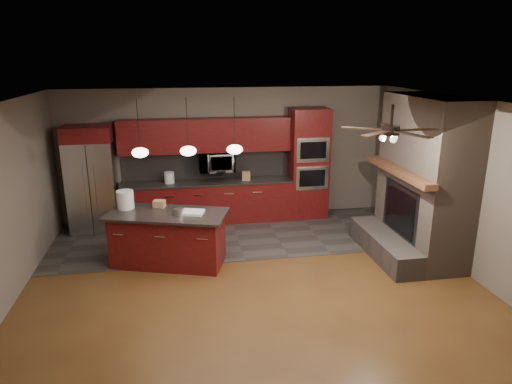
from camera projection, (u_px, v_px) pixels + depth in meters
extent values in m
plane|color=brown|center=(251.00, 277.00, 7.35)|extent=(7.00, 7.00, 0.00)
cube|color=white|center=(250.00, 101.00, 6.55)|extent=(7.00, 6.00, 0.02)
cube|color=#6F6458|center=(228.00, 154.00, 9.78)|extent=(7.00, 0.02, 2.80)
cube|color=#6F6458|center=(460.00, 184.00, 7.52)|extent=(0.02, 6.00, 2.80)
cube|color=#6F6458|center=(4.00, 207.00, 6.37)|extent=(0.02, 6.00, 2.80)
cube|color=#393633|center=(236.00, 235.00, 9.04)|extent=(7.00, 2.40, 0.01)
cube|color=brown|center=(425.00, 178.00, 7.83)|extent=(0.80, 2.00, 2.80)
cube|color=#504942|center=(384.00, 246.00, 8.07)|extent=(0.50, 2.00, 0.40)
cube|color=#2D2D30|center=(401.00, 211.00, 7.94)|extent=(0.05, 1.20, 0.95)
cube|color=black|center=(400.00, 211.00, 7.93)|extent=(0.02, 1.00, 0.75)
cube|color=brown|center=(398.00, 171.00, 7.71)|extent=(0.22, 2.10, 0.10)
cube|color=maroon|center=(209.00, 203.00, 9.69)|extent=(3.55, 0.60, 0.86)
cube|color=black|center=(208.00, 182.00, 9.57)|extent=(3.59, 0.64, 0.04)
cube|color=black|center=(206.00, 164.00, 9.74)|extent=(3.55, 0.03, 0.60)
cube|color=maroon|center=(206.00, 135.00, 9.41)|extent=(3.55, 0.35, 0.70)
cube|color=maroon|center=(308.00, 164.00, 9.84)|extent=(0.80, 0.60, 2.38)
cube|color=silver|center=(312.00, 178.00, 9.62)|extent=(0.70, 0.03, 0.52)
cube|color=black|center=(312.00, 178.00, 9.60)|extent=(0.55, 0.02, 0.35)
cube|color=silver|center=(313.00, 150.00, 9.44)|extent=(0.70, 0.03, 0.52)
cube|color=black|center=(313.00, 150.00, 9.43)|extent=(0.55, 0.02, 0.35)
imported|color=silver|center=(217.00, 162.00, 9.53)|extent=(0.73, 0.41, 0.50)
cube|color=silver|center=(93.00, 187.00, 9.10)|extent=(0.92, 0.72, 1.83)
cube|color=#2D2D30|center=(90.00, 192.00, 8.76)|extent=(0.02, 0.02, 1.81)
cube|color=silver|center=(84.00, 189.00, 8.72)|extent=(0.03, 0.03, 0.92)
cube|color=silver|center=(95.00, 189.00, 8.75)|extent=(0.03, 0.03, 0.92)
cube|color=maroon|center=(87.00, 134.00, 8.79)|extent=(0.92, 0.72, 0.30)
cube|color=maroon|center=(168.00, 240.00, 7.71)|extent=(1.96, 1.27, 0.88)
cube|color=black|center=(167.00, 214.00, 7.57)|extent=(2.15, 1.46, 0.04)
cylinder|color=white|center=(125.00, 200.00, 7.75)|extent=(0.36, 0.36, 0.31)
cylinder|color=#A9A9AE|center=(179.00, 212.00, 7.45)|extent=(0.18, 0.18, 0.11)
cube|color=white|center=(191.00, 212.00, 7.53)|extent=(0.49, 0.40, 0.04)
cube|color=tan|center=(159.00, 204.00, 7.84)|extent=(0.23, 0.19, 0.12)
cylinder|color=white|center=(169.00, 178.00, 9.40)|extent=(0.27, 0.27, 0.23)
cube|color=#A27853|center=(246.00, 176.00, 9.62)|extent=(0.18, 0.15, 0.19)
cylinder|color=black|center=(138.00, 124.00, 7.05)|extent=(0.01, 0.01, 0.78)
ellipsoid|color=white|center=(140.00, 153.00, 7.18)|extent=(0.26, 0.26, 0.16)
cylinder|color=black|center=(187.00, 123.00, 7.17)|extent=(0.01, 0.01, 0.78)
ellipsoid|color=white|center=(188.00, 151.00, 7.30)|extent=(0.26, 0.26, 0.16)
cylinder|color=black|center=(234.00, 122.00, 7.29)|extent=(0.01, 0.01, 0.78)
ellipsoid|color=white|center=(235.00, 149.00, 7.42)|extent=(0.26, 0.26, 0.16)
cylinder|color=black|center=(392.00, 116.00, 6.13)|extent=(0.04, 0.04, 0.30)
cylinder|color=black|center=(391.00, 130.00, 6.19)|extent=(0.24, 0.24, 0.12)
cube|color=#321D13|center=(417.00, 130.00, 6.25)|extent=(0.60, 0.12, 0.01)
cube|color=#321D13|center=(387.00, 126.00, 6.55)|extent=(0.30, 0.61, 0.01)
cube|color=#321D13|center=(363.00, 129.00, 6.35)|extent=(0.56, 0.45, 0.01)
cube|color=#321D13|center=(376.00, 134.00, 5.93)|extent=(0.56, 0.45, 0.01)
cube|color=#321D13|center=(412.00, 134.00, 5.87)|extent=(0.30, 0.61, 0.01)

